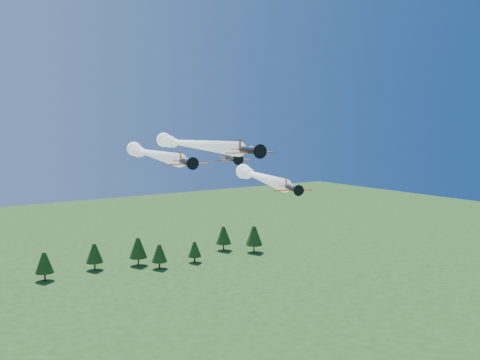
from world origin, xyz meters
TOP-DOWN VIEW (x-y plane):
  - plane_lead at (2.75, 24.51)m, footprint 17.56×59.88m
  - plane_left at (-1.92, 34.38)m, footprint 17.38×55.07m
  - plane_right at (17.22, 18.91)m, footprint 19.36×41.11m
  - plane_slot at (2.11, 6.44)m, footprint 7.28×8.07m
  - treeline at (-0.50, 110.22)m, footprint 168.42×21.93m

SIDE VIEW (x-z plane):
  - treeline at x=-0.50m, z-range 0.84..12.72m
  - plane_right at x=17.22m, z-range 40.94..44.64m
  - plane_left at x=-1.92m, z-range 45.92..49.62m
  - plane_slot at x=2.11m, z-range 46.59..49.14m
  - plane_lead at x=2.75m, z-range 48.31..52.01m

